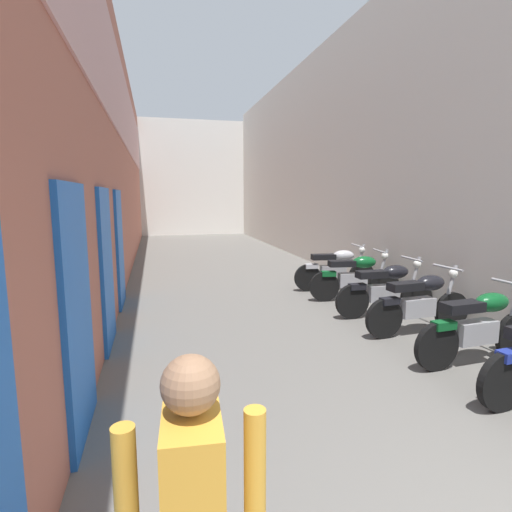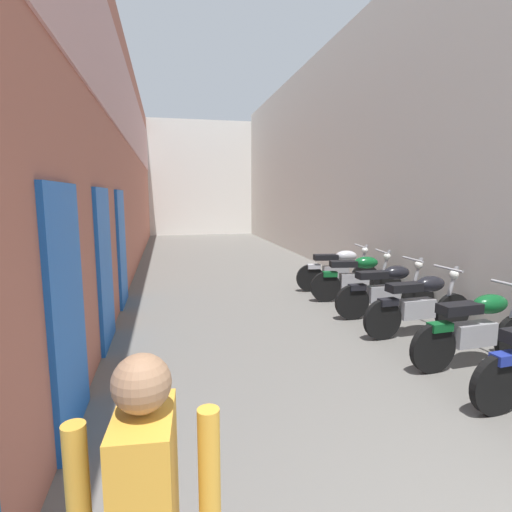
{
  "view_description": "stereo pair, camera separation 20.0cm",
  "coord_description": "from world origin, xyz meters",
  "px_view_note": "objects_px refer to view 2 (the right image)",
  "views": [
    {
      "loc": [
        -2.05,
        -0.19,
        2.09
      ],
      "look_at": [
        -0.31,
        6.74,
        1.02
      ],
      "focal_mm": 28.24,
      "sensor_mm": 36.0,
      "label": 1
    },
    {
      "loc": [
        -1.86,
        -0.24,
        2.09
      ],
      "look_at": [
        -0.31,
        6.74,
        1.02
      ],
      "focal_mm": 28.24,
      "sensor_mm": 36.0,
      "label": 2
    }
  ],
  "objects_px": {
    "motorcycle_third": "(477,327)",
    "motorcycle_sixth": "(357,277)",
    "motorcycle_fourth": "(420,303)",
    "motorcycle_seventh": "(338,269)",
    "motorcycle_fifth": "(387,289)"
  },
  "relations": [
    {
      "from": "motorcycle_fifth",
      "to": "motorcycle_fourth",
      "type": "bearing_deg",
      "value": -90.0
    },
    {
      "from": "motorcycle_fifth",
      "to": "motorcycle_seventh",
      "type": "height_order",
      "value": "same"
    },
    {
      "from": "motorcycle_fourth",
      "to": "motorcycle_fifth",
      "type": "height_order",
      "value": "same"
    },
    {
      "from": "motorcycle_third",
      "to": "motorcycle_sixth",
      "type": "height_order",
      "value": "same"
    },
    {
      "from": "motorcycle_third",
      "to": "motorcycle_sixth",
      "type": "distance_m",
      "value": 3.2
    },
    {
      "from": "motorcycle_seventh",
      "to": "motorcycle_fourth",
      "type": "bearing_deg",
      "value": -90.0
    },
    {
      "from": "motorcycle_fourth",
      "to": "motorcycle_seventh",
      "type": "relative_size",
      "value": 1.0
    },
    {
      "from": "motorcycle_fourth",
      "to": "motorcycle_sixth",
      "type": "distance_m",
      "value": 2.04
    },
    {
      "from": "motorcycle_fourth",
      "to": "motorcycle_sixth",
      "type": "height_order",
      "value": "same"
    },
    {
      "from": "motorcycle_fifth",
      "to": "motorcycle_sixth",
      "type": "distance_m",
      "value": 1.11
    },
    {
      "from": "motorcycle_fourth",
      "to": "motorcycle_third",
      "type": "bearing_deg",
      "value": -90.0
    },
    {
      "from": "motorcycle_sixth",
      "to": "motorcycle_third",
      "type": "bearing_deg",
      "value": -90.0
    },
    {
      "from": "motorcycle_third",
      "to": "motorcycle_fourth",
      "type": "height_order",
      "value": "same"
    },
    {
      "from": "motorcycle_third",
      "to": "motorcycle_fourth",
      "type": "bearing_deg",
      "value": 90.0
    },
    {
      "from": "motorcycle_third",
      "to": "motorcycle_seventh",
      "type": "relative_size",
      "value": 1.0
    }
  ]
}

